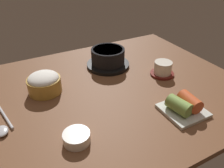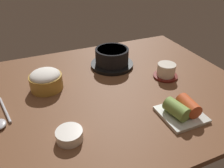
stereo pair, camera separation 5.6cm
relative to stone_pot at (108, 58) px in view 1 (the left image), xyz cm
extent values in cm
cube|color=brown|center=(-9.45, -15.53, -4.73)|extent=(100.00, 76.00, 2.00)
cylinder|color=black|center=(0.00, 0.00, -3.06)|extent=(17.72, 17.72, 1.34)
cylinder|color=black|center=(0.00, 0.00, 0.80)|extent=(13.68, 13.68, 6.39)
cylinder|color=#D15619|center=(0.00, 0.00, 3.70)|extent=(12.04, 12.04, 0.60)
cylinder|color=#B78C38|center=(-27.96, -6.69, -1.10)|extent=(11.36, 11.36, 5.24)
ellipsoid|color=white|center=(-27.96, -6.69, 1.52)|extent=(10.45, 10.45, 3.98)
cylinder|color=maroon|center=(15.40, -16.53, -3.33)|extent=(9.28, 9.28, 0.80)
cylinder|color=silver|center=(15.40, -16.53, -0.56)|extent=(6.84, 6.84, 4.74)
cylinder|color=#C6D18C|center=(15.40, -16.53, 1.51)|extent=(5.81, 5.81, 0.40)
cube|color=silver|center=(6.48, -37.65, -3.23)|extent=(12.17, 12.17, 1.00)
cylinder|color=#7A9E47|center=(4.35, -37.65, -0.55)|extent=(5.59, 7.97, 4.36)
cylinder|color=#C64C23|center=(8.61, -37.65, -0.55)|extent=(4.92, 7.62, 4.36)
cylinder|color=white|center=(-26.52, -33.80, -2.32)|extent=(7.14, 7.14, 2.82)
cylinder|color=#386B2D|center=(-26.52, -33.80, -1.21)|extent=(5.85, 5.85, 0.50)
cylinder|color=#B7B7BC|center=(-42.14, -14.35, -3.33)|extent=(3.62, 14.06, 0.80)
ellipsoid|color=#B7B7BC|center=(-43.56, -21.30, -3.01)|extent=(3.60, 4.68, 1.26)
camera|label=1|loc=(-37.81, -74.44, 40.27)|focal=35.75mm
camera|label=2|loc=(-32.74, -76.87, 40.27)|focal=35.75mm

